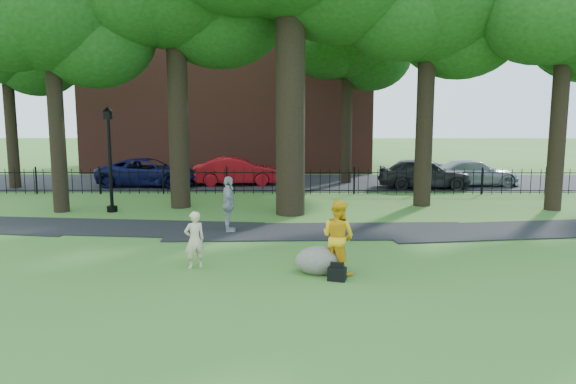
{
  "coord_description": "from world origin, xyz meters",
  "views": [
    {
      "loc": [
        0.02,
        -14.16,
        4.07
      ],
      "look_at": [
        -0.06,
        2.0,
        1.62
      ],
      "focal_mm": 35.0,
      "sensor_mm": 36.0,
      "label": 1
    }
  ],
  "objects_px": {
    "boulder": "(320,258)",
    "lamppost": "(110,161)",
    "woman": "(195,240)",
    "red_sedan": "(237,171)",
    "man": "(338,237)"
  },
  "relations": [
    {
      "from": "boulder",
      "to": "red_sedan",
      "type": "distance_m",
      "value": 16.17
    },
    {
      "from": "lamppost",
      "to": "woman",
      "type": "bearing_deg",
      "value": -48.74
    },
    {
      "from": "man",
      "to": "lamppost",
      "type": "relative_size",
      "value": 0.45
    },
    {
      "from": "boulder",
      "to": "red_sedan",
      "type": "height_order",
      "value": "red_sedan"
    },
    {
      "from": "woman",
      "to": "boulder",
      "type": "distance_m",
      "value": 3.22
    },
    {
      "from": "woman",
      "to": "lamppost",
      "type": "relative_size",
      "value": 0.36
    },
    {
      "from": "red_sedan",
      "to": "woman",
      "type": "bearing_deg",
      "value": 176.48
    },
    {
      "from": "man",
      "to": "boulder",
      "type": "xyz_separation_m",
      "value": [
        -0.44,
        0.06,
        -0.56
      ]
    },
    {
      "from": "man",
      "to": "lamppost",
      "type": "xyz_separation_m",
      "value": [
        -8.18,
        8.21,
        1.08
      ]
    },
    {
      "from": "man",
      "to": "red_sedan",
      "type": "xyz_separation_m",
      "value": [
        -4.0,
        15.83,
        -0.19
      ]
    },
    {
      "from": "woman",
      "to": "lamppost",
      "type": "distance_m",
      "value": 9.09
    },
    {
      "from": "lamppost",
      "to": "red_sedan",
      "type": "xyz_separation_m",
      "value": [
        4.19,
        7.62,
        -1.27
      ]
    },
    {
      "from": "lamppost",
      "to": "red_sedan",
      "type": "relative_size",
      "value": 0.92
    },
    {
      "from": "boulder",
      "to": "lamppost",
      "type": "bearing_deg",
      "value": 133.57
    },
    {
      "from": "man",
      "to": "red_sedan",
      "type": "relative_size",
      "value": 0.41
    }
  ]
}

